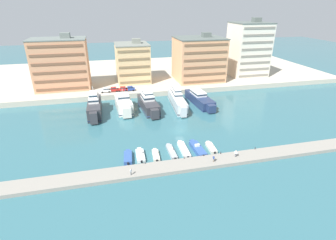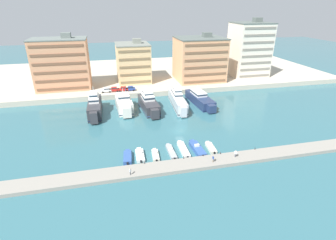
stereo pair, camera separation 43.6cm
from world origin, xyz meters
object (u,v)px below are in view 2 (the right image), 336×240
car_red_left (114,89)px  pedestrian_far_side (236,153)px  yacht_silver_center_left (178,100)px  motorboat_blue_far_left (128,157)px  yacht_navy_center (200,99)px  car_red_mid_left (123,89)px  motorboat_grey_center_left (171,152)px  motorboat_cream_mid_left (155,155)px  motorboat_blue_center_right (197,149)px  motorboat_white_center (183,150)px  motorboat_white_left (140,155)px  pedestrian_near_edge (130,171)px  yacht_ivory_left (124,104)px  car_white_far_left (106,90)px  pedestrian_mid_deck (213,158)px  yacht_charcoal_mid_left (149,103)px  yacht_charcoal_far_left (95,106)px  car_blue_center_left (130,88)px  motorboat_cream_mid_right (211,148)px

car_red_left → pedestrian_far_side: (26.12, -54.47, -1.09)m
yacht_silver_center_left → motorboat_blue_far_left: (-20.87, -31.69, -1.96)m
yacht_navy_center → motorboat_blue_far_left: 43.95m
car_red_mid_left → motorboat_grey_center_left: bearing=-80.1°
motorboat_cream_mid_left → motorboat_blue_far_left: bearing=176.8°
motorboat_blue_center_right → motorboat_white_center: bearing=171.2°
motorboat_white_left → pedestrian_near_edge: bearing=-110.6°
car_red_mid_left → yacht_silver_center_left: bearing=-41.9°
yacht_ivory_left → motorboat_blue_center_right: bearing=-63.4°
motorboat_grey_center_left → pedestrian_near_edge: 13.66m
motorboat_cream_mid_left → car_red_mid_left: car_red_mid_left is taller
car_white_far_left → pedestrian_far_side: (29.17, -54.29, -1.09)m
motorboat_blue_center_right → yacht_silver_center_left: bearing=84.2°
motorboat_blue_center_right → pedestrian_far_side: 9.78m
motorboat_blue_far_left → pedestrian_near_edge: pedestrian_near_edge is taller
car_red_mid_left → pedestrian_mid_deck: size_ratio=2.46×
car_white_far_left → yacht_charcoal_mid_left: bearing=-51.0°
car_white_far_left → yacht_charcoal_far_left: bearing=-103.3°
car_white_far_left → car_blue_center_left: 9.55m
motorboat_white_left → motorboat_white_center: motorboat_white_left is taller
yacht_charcoal_far_left → car_blue_center_left: yacht_charcoal_far_left is taller
car_red_left → pedestrian_mid_deck: (20.12, -55.28, -1.13)m
motorboat_cream_mid_right → car_red_left: bearing=114.9°
motorboat_cream_mid_right → motorboat_grey_center_left: bearing=177.7°
yacht_silver_center_left → pedestrian_mid_deck: bearing=-92.7°
yacht_charcoal_mid_left → car_white_far_left: bearing=129.0°
yacht_ivory_left → pedestrian_near_edge: size_ratio=9.86×
car_red_mid_left → motorboat_white_left: bearing=-89.5°
motorboat_white_center → motorboat_cream_mid_right: 7.21m
yacht_charcoal_mid_left → motorboat_blue_center_right: 31.43m
motorboat_cream_mid_left → car_red_left: size_ratio=1.40×
pedestrian_mid_deck → yacht_charcoal_far_left: bearing=125.5°
pedestrian_far_side → motorboat_blue_center_right: bearing=139.7°
motorboat_blue_far_left → motorboat_grey_center_left: 10.91m
yacht_charcoal_far_left → motorboat_blue_center_right: size_ratio=2.23×
motorboat_grey_center_left → car_red_mid_left: size_ratio=1.81×
yacht_silver_center_left → car_red_left: size_ratio=5.37×
motorboat_blue_far_left → car_red_mid_left: size_ratio=1.51×
motorboat_blue_far_left → car_red_left: car_red_left is taller
yacht_charcoal_far_left → yacht_navy_center: size_ratio=0.89×
motorboat_blue_far_left → motorboat_white_left: motorboat_white_left is taller
yacht_silver_center_left → car_white_far_left: size_ratio=5.43×
pedestrian_near_edge → pedestrian_mid_deck: 19.08m
yacht_charcoal_far_left → motorboat_grey_center_left: size_ratio=2.45×
motorboat_white_center → yacht_charcoal_mid_left: bearing=97.7°
yacht_charcoal_far_left → motorboat_blue_center_right: (25.80, -31.03, -2.16)m
motorboat_white_left → motorboat_grey_center_left: bearing=-0.4°
motorboat_grey_center_left → motorboat_blue_center_right: motorboat_blue_center_right is taller
motorboat_blue_far_left → motorboat_cream_mid_right: size_ratio=1.04×
motorboat_white_left → motorboat_cream_mid_right: 18.31m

